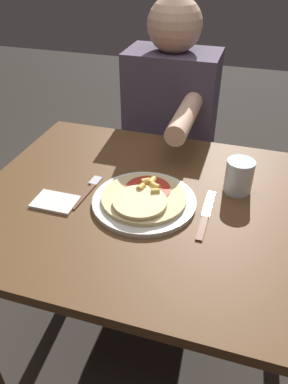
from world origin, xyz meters
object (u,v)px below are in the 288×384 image
object	(u,v)px
plate	(144,201)
person_diner	(170,129)
pizza	(144,197)
knife	(206,215)
dining_table	(153,235)
drinking_glass	(239,176)
fork	(89,190)

from	to	relation	value
plate	person_diner	world-z (taller)	person_diner
pizza	knife	bearing A→B (deg)	0.05
dining_table	drinking_glass	size ratio (longest dim) A/B	10.19
plate	drinking_glass	distance (m)	0.29
dining_table	fork	xyz separation A→B (m)	(-0.20, -0.01, 0.13)
drinking_glass	person_diner	distance (m)	0.57
plate	pizza	world-z (taller)	pizza
person_diner	knife	bearing A→B (deg)	-68.12
pizza	dining_table	bearing A→B (deg)	48.54
pizza	drinking_glass	distance (m)	0.29
dining_table	drinking_glass	xyz separation A→B (m)	(0.22, 0.12, 0.18)
pizza	drinking_glass	bearing A→B (deg)	30.99
dining_table	person_diner	bearing A→B (deg)	98.81
dining_table	knife	world-z (taller)	knife
fork	drinking_glass	bearing A→B (deg)	17.05
dining_table	fork	world-z (taller)	fork
dining_table	plate	world-z (taller)	plate
person_diner	pizza	bearing A→B (deg)	-83.48
drinking_glass	person_diner	bearing A→B (deg)	124.02
dining_table	person_diner	distance (m)	0.60
knife	drinking_glass	distance (m)	0.17
plate	fork	xyz separation A→B (m)	(-0.18, 0.01, -0.00)
pizza	fork	bearing A→B (deg)	174.28
fork	person_diner	xyz separation A→B (m)	(0.11, 0.60, -0.06)
plate	knife	size ratio (longest dim) A/B	1.34
fork	person_diner	world-z (taller)	person_diner
fork	person_diner	bearing A→B (deg)	79.85
person_diner	drinking_glass	bearing A→B (deg)	-55.98
plate	fork	world-z (taller)	plate
plate	drinking_glass	size ratio (longest dim) A/B	2.91
dining_table	plate	size ratio (longest dim) A/B	3.50
plate	drinking_glass	bearing A→B (deg)	30.14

